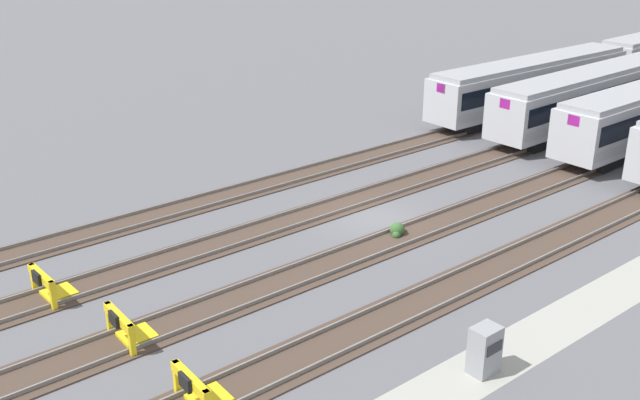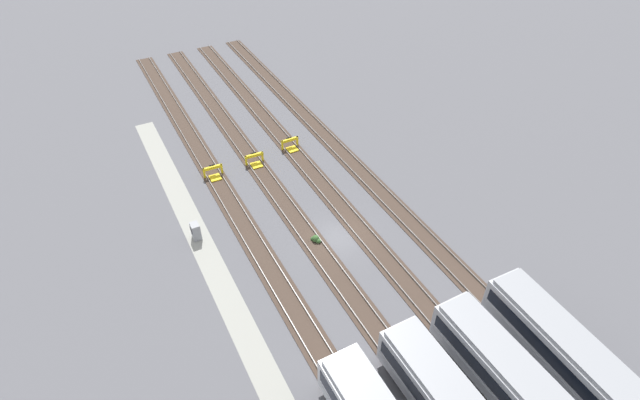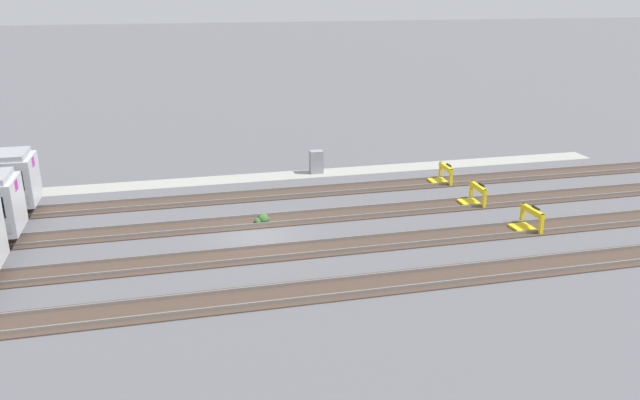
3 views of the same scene
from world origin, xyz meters
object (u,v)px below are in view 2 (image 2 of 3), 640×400
object	(u,v)px
bumper_stop_near_inner_track	(255,160)
electrical_cabinet	(196,231)
subway_car_back_row_centre	(601,389)
bumper_stop_nearest_track	(214,173)
weed_clump	(316,239)
bumper_stop_middle_track	(291,145)

from	to	relation	value
bumper_stop_near_inner_track	electrical_cabinet	xyz separation A→B (m)	(7.79, -8.63, 0.29)
subway_car_back_row_centre	electrical_cabinet	distance (m)	31.83
subway_car_back_row_centre	bumper_stop_near_inner_track	size ratio (longest dim) A/B	9.00
bumper_stop_nearest_track	weed_clump	bearing A→B (deg)	20.50
subway_car_back_row_centre	bumper_stop_middle_track	size ratio (longest dim) A/B	9.00
subway_car_back_row_centre	electrical_cabinet	world-z (taller)	subway_car_back_row_centre
bumper_stop_near_inner_track	weed_clump	world-z (taller)	bumper_stop_near_inner_track
electrical_cabinet	bumper_stop_nearest_track	bearing A→B (deg)	151.71
electrical_cabinet	weed_clump	world-z (taller)	electrical_cabinet
bumper_stop_nearest_track	bumper_stop_near_inner_track	size ratio (longest dim) A/B	1.00
bumper_stop_nearest_track	bumper_stop_near_inner_track	xyz separation A→B (m)	(-0.07, 4.48, 0.00)
bumper_stop_nearest_track	bumper_stop_middle_track	bearing A→B (deg)	96.26
subway_car_back_row_centre	bumper_stop_middle_track	distance (m)	35.51
bumper_stop_near_inner_track	electrical_cabinet	bearing A→B (deg)	-47.93
bumper_stop_middle_track	electrical_cabinet	bearing A→B (deg)	-56.45
subway_car_back_row_centre	bumper_stop_nearest_track	world-z (taller)	subway_car_back_row_centre
bumper_stop_nearest_track	bumper_stop_near_inner_track	bearing A→B (deg)	90.94
bumper_stop_middle_track	weed_clump	bearing A→B (deg)	-16.64
weed_clump	electrical_cabinet	bearing A→B (deg)	-119.98
bumper_stop_nearest_track	weed_clump	world-z (taller)	bumper_stop_nearest_track
subway_car_back_row_centre	bumper_stop_middle_track	world-z (taller)	subway_car_back_row_centre
bumper_stop_middle_track	electrical_cabinet	size ratio (longest dim) A/B	1.25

